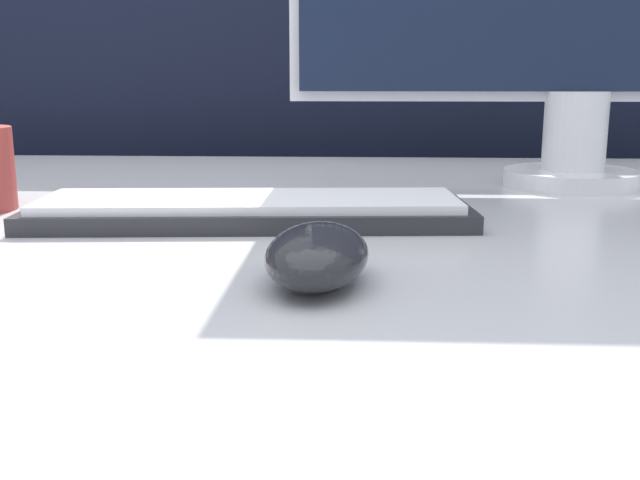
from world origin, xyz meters
The scene contains 3 objects.
partition_panel centered at (0.00, 0.68, 0.62)m, with size 5.00×0.03×1.25m.
computer_mouse_near centered at (0.07, -0.21, 0.79)m, with size 0.07×0.12×0.04m.
keyboard centered at (0.00, -0.01, 0.78)m, with size 0.41×0.15×0.02m.
Camera 1 is at (0.10, -0.67, 0.91)m, focal length 42.00 mm.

